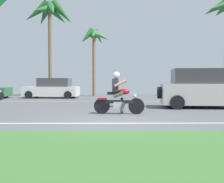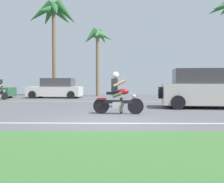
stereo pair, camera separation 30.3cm
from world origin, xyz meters
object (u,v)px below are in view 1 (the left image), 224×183
object	(u,v)px
suv_nearby	(208,89)
parked_car_1	(53,89)
palm_tree_0	(94,40)
palm_tree_1	(49,15)
motorcyclist	(119,96)

from	to	relation	value
suv_nearby	parked_car_1	distance (m)	12.02
palm_tree_0	palm_tree_1	distance (m)	4.27
motorcyclist	palm_tree_1	bearing A→B (deg)	113.02
suv_nearby	palm_tree_1	size ratio (longest dim) A/B	0.58
parked_car_1	palm_tree_1	world-z (taller)	palm_tree_1
suv_nearby	parked_car_1	size ratio (longest dim) A/B	1.13
motorcyclist	palm_tree_0	bearing A→B (deg)	97.24
palm_tree_0	motorcyclist	bearing A→B (deg)	-82.76
parked_car_1	motorcyclist	bearing A→B (deg)	-65.61
suv_nearby	palm_tree_0	bearing A→B (deg)	119.57
motorcyclist	palm_tree_1	distance (m)	15.14
palm_tree_0	palm_tree_1	size ratio (longest dim) A/B	0.71
palm_tree_1	parked_car_1	bearing A→B (deg)	-73.39
motorcyclist	parked_car_1	distance (m)	11.38
motorcyclist	parked_car_1	world-z (taller)	motorcyclist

